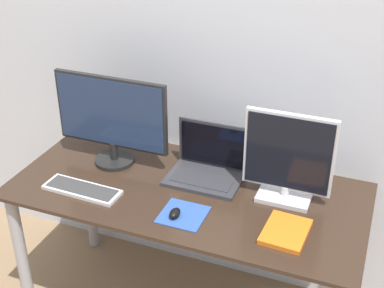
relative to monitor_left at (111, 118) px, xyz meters
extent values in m
cube|color=silver|center=(0.42, 0.34, 0.24)|extent=(7.00, 0.05, 2.50)
cube|color=#332319|center=(0.42, -0.10, -0.25)|extent=(1.60, 0.74, 0.02)
cylinder|color=#99999E|center=(-0.32, -0.41, -0.63)|extent=(0.06, 0.06, 0.75)
cylinder|color=#99999E|center=(-0.32, 0.21, -0.63)|extent=(0.06, 0.06, 0.75)
cylinder|color=#99999E|center=(1.16, 0.21, -0.63)|extent=(0.06, 0.06, 0.75)
cylinder|color=black|center=(0.00, 0.00, -0.23)|extent=(0.19, 0.19, 0.02)
cylinder|color=black|center=(0.00, 0.00, -0.17)|extent=(0.04, 0.04, 0.09)
cube|color=black|center=(0.00, 0.00, 0.03)|extent=(0.57, 0.02, 0.35)
cube|color=#1E2D4C|center=(0.00, -0.01, 0.03)|extent=(0.54, 0.01, 0.33)
cube|color=silver|center=(0.85, 0.00, -0.23)|extent=(0.23, 0.16, 0.02)
cylinder|color=silver|center=(0.85, 0.00, -0.20)|extent=(0.04, 0.04, 0.04)
cube|color=silver|center=(0.85, 0.00, -0.01)|extent=(0.39, 0.02, 0.36)
cube|color=black|center=(0.85, -0.01, -0.01)|extent=(0.36, 0.01, 0.33)
cube|color=#333338|center=(0.47, 0.00, -0.23)|extent=(0.34, 0.23, 0.02)
cube|color=#2D2D33|center=(0.47, -0.02, -0.22)|extent=(0.28, 0.13, 0.00)
cube|color=#333338|center=(0.47, 0.12, -0.11)|extent=(0.34, 0.01, 0.23)
cube|color=black|center=(0.47, 0.11, -0.11)|extent=(0.31, 0.00, 0.20)
cube|color=silver|center=(-0.01, -0.28, -0.23)|extent=(0.36, 0.13, 0.02)
cube|color=#383838|center=(-0.01, -0.28, -0.22)|extent=(0.33, 0.11, 0.00)
cube|color=#2D519E|center=(0.48, -0.28, -0.24)|extent=(0.19, 0.19, 0.00)
ellipsoid|color=black|center=(0.45, -0.31, -0.22)|extent=(0.04, 0.07, 0.03)
cube|color=orange|center=(0.91, -0.25, -0.23)|extent=(0.18, 0.23, 0.02)
cube|color=white|center=(0.91, -0.25, -0.23)|extent=(0.17, 0.22, 0.02)
camera|label=1|loc=(1.18, -1.96, 1.11)|focal=50.00mm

